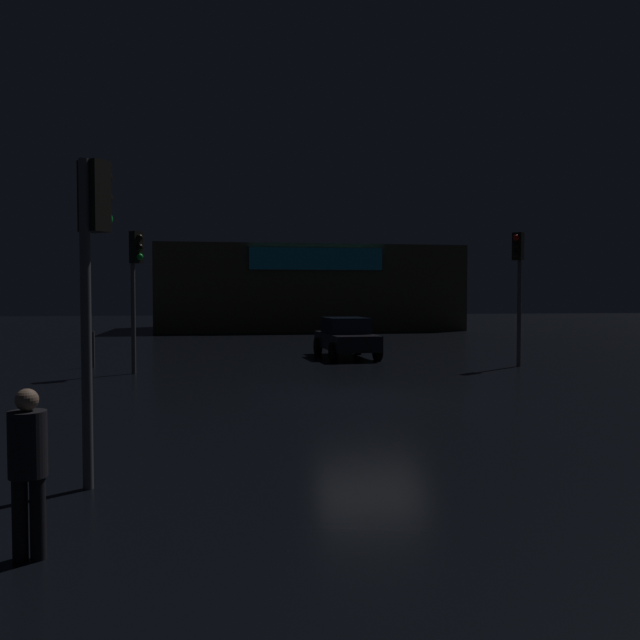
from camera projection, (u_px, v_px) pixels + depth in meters
name	position (u px, v px, depth m)	size (l,w,h in m)	color
ground_plane	(371.00, 397.00, 15.33)	(120.00, 120.00, 0.00)	black
store_building	(306.00, 288.00, 45.51)	(19.97, 9.55, 5.60)	brown
traffic_signal_opposite	(518.00, 271.00, 21.63)	(0.43, 0.41, 4.45)	#595B60
traffic_signal_cross_left	(135.00, 271.00, 19.64)	(0.42, 0.42, 4.30)	#595B60
traffic_signal_cross_right	(93.00, 249.00, 8.11)	(0.41, 0.43, 4.08)	#595B60
car_near	(346.00, 337.00, 24.85)	(2.05, 4.06, 1.52)	black
pedestrian	(28.00, 461.00, 5.93)	(0.37, 0.37, 1.57)	black
bollard_kerb_a	(93.00, 349.00, 21.48)	(0.08, 0.08, 1.20)	#595B60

